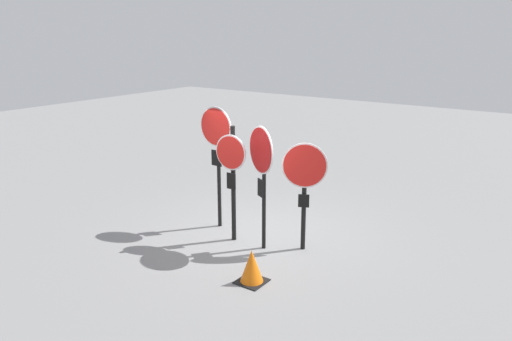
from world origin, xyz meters
TOP-DOWN VIEW (x-y plane):
  - ground_plane at (0.00, 0.00)m, footprint 40.00×40.00m
  - stop_sign_0 at (-1.00, 0.06)m, footprint 0.81×0.15m
  - stop_sign_1 at (-0.31, -0.33)m, footprint 0.69×0.15m
  - stop_sign_2 at (0.38, -0.33)m, footprint 0.79×0.44m
  - stop_sign_3 at (1.06, 0.08)m, footprint 0.77×0.39m
  - traffic_cone_0 at (1.00, -1.51)m, footprint 0.46×0.46m

SIDE VIEW (x-z plane):
  - ground_plane at x=0.00m, z-range 0.00..0.00m
  - traffic_cone_0 at x=1.00m, z-range 0.00..0.57m
  - stop_sign_3 at x=1.06m, z-range 0.39..2.49m
  - stop_sign_1 at x=-0.31m, z-range 0.34..2.65m
  - stop_sign_2 at x=0.38m, z-range 0.52..2.91m
  - stop_sign_0 at x=-1.00m, z-range 0.55..3.13m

